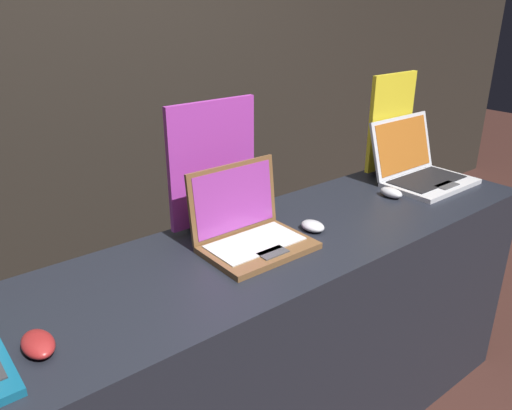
{
  "coord_description": "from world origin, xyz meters",
  "views": [
    {
      "loc": [
        -0.92,
        -0.83,
        1.65
      ],
      "look_at": [
        -0.01,
        0.3,
        1.05
      ],
      "focal_mm": 35.0,
      "sensor_mm": 36.0,
      "label": 1
    }
  ],
  "objects_px": {
    "laptop_middle": "(249,228)",
    "mouse_back": "(391,193)",
    "mouse_middle": "(313,226)",
    "promo_stand_middle": "(213,169)",
    "laptop_back": "(419,168)",
    "promo_stand_back": "(390,126)",
    "mouse_front": "(38,344)"
  },
  "relations": [
    {
      "from": "laptop_middle",
      "to": "mouse_back",
      "type": "xyz_separation_m",
      "value": [
        0.72,
        -0.03,
        -0.04
      ]
    },
    {
      "from": "mouse_middle",
      "to": "promo_stand_middle",
      "type": "distance_m",
      "value": 0.4
    },
    {
      "from": "laptop_back",
      "to": "laptop_middle",
      "type": "bearing_deg",
      "value": -178.89
    },
    {
      "from": "promo_stand_back",
      "to": "laptop_back",
      "type": "bearing_deg",
      "value": -90.0
    },
    {
      "from": "laptop_back",
      "to": "promo_stand_back",
      "type": "relative_size",
      "value": 0.86
    },
    {
      "from": "laptop_middle",
      "to": "laptop_back",
      "type": "height_order",
      "value": "laptop_back"
    },
    {
      "from": "laptop_back",
      "to": "promo_stand_back",
      "type": "bearing_deg",
      "value": 90.0
    },
    {
      "from": "mouse_middle",
      "to": "promo_stand_middle",
      "type": "relative_size",
      "value": 0.21
    },
    {
      "from": "promo_stand_middle",
      "to": "laptop_back",
      "type": "bearing_deg",
      "value": -10.47
    },
    {
      "from": "mouse_back",
      "to": "promo_stand_back",
      "type": "relative_size",
      "value": 0.22
    },
    {
      "from": "laptop_back",
      "to": "mouse_back",
      "type": "bearing_deg",
      "value": -169.99
    },
    {
      "from": "mouse_front",
      "to": "mouse_middle",
      "type": "distance_m",
      "value": 0.95
    },
    {
      "from": "mouse_middle",
      "to": "promo_stand_back",
      "type": "bearing_deg",
      "value": 18.77
    },
    {
      "from": "laptop_back",
      "to": "promo_stand_middle",
      "type": "bearing_deg",
      "value": 169.53
    },
    {
      "from": "mouse_back",
      "to": "laptop_middle",
      "type": "bearing_deg",
      "value": 177.99
    },
    {
      "from": "laptop_middle",
      "to": "laptop_back",
      "type": "relative_size",
      "value": 0.88
    },
    {
      "from": "mouse_middle",
      "to": "mouse_back",
      "type": "distance_m",
      "value": 0.48
    },
    {
      "from": "laptop_middle",
      "to": "mouse_middle",
      "type": "distance_m",
      "value": 0.25
    },
    {
      "from": "mouse_front",
      "to": "mouse_back",
      "type": "xyz_separation_m",
      "value": [
        1.42,
        0.09,
        0.0
      ]
    },
    {
      "from": "mouse_front",
      "to": "laptop_back",
      "type": "relative_size",
      "value": 0.3
    },
    {
      "from": "mouse_front",
      "to": "promo_stand_back",
      "type": "relative_size",
      "value": 0.26
    },
    {
      "from": "promo_stand_middle",
      "to": "mouse_back",
      "type": "relative_size",
      "value": 4.42
    },
    {
      "from": "mouse_front",
      "to": "promo_stand_middle",
      "type": "relative_size",
      "value": 0.26
    },
    {
      "from": "laptop_middle",
      "to": "promo_stand_back",
      "type": "xyz_separation_m",
      "value": [
        0.97,
        0.19,
        0.16
      ]
    },
    {
      "from": "mouse_middle",
      "to": "laptop_back",
      "type": "xyz_separation_m",
      "value": [
        0.72,
        0.07,
        0.05
      ]
    },
    {
      "from": "laptop_middle",
      "to": "promo_stand_back",
      "type": "distance_m",
      "value": 1.0
    },
    {
      "from": "laptop_middle",
      "to": "promo_stand_back",
      "type": "bearing_deg",
      "value": 11.31
    },
    {
      "from": "mouse_middle",
      "to": "promo_stand_back",
      "type": "distance_m",
      "value": 0.79
    },
    {
      "from": "mouse_middle",
      "to": "mouse_back",
      "type": "bearing_deg",
      "value": 3.3
    },
    {
      "from": "promo_stand_middle",
      "to": "mouse_back",
      "type": "bearing_deg",
      "value": -17.22
    },
    {
      "from": "mouse_back",
      "to": "promo_stand_back",
      "type": "xyz_separation_m",
      "value": [
        0.25,
        0.22,
        0.2
      ]
    },
    {
      "from": "laptop_middle",
      "to": "promo_stand_middle",
      "type": "distance_m",
      "value": 0.25
    }
  ]
}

